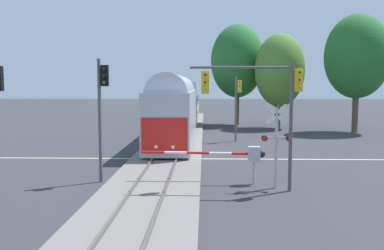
% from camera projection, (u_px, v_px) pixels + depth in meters
% --- Properties ---
extents(ground_plane, '(220.00, 220.00, 0.00)m').
position_uv_depth(ground_plane, '(167.00, 159.00, 27.39)').
color(ground_plane, '#333338').
extents(road_centre_stripe, '(44.00, 0.20, 0.01)m').
position_uv_depth(road_centre_stripe, '(167.00, 159.00, 27.39)').
color(road_centre_stripe, beige).
rests_on(road_centre_stripe, ground).
extents(railway_track, '(4.40, 80.00, 0.32)m').
position_uv_depth(railway_track, '(167.00, 157.00, 27.38)').
color(railway_track, slate).
rests_on(railway_track, ground).
extents(commuter_train, '(3.04, 39.35, 5.16)m').
position_uv_depth(commuter_train, '(181.00, 103.00, 43.53)').
color(commuter_train, '#B2B7C1').
rests_on(commuter_train, railway_track).
extents(crossing_gate_near, '(5.91, 0.40, 1.80)m').
position_uv_depth(crossing_gate_near, '(240.00, 155.00, 20.35)').
color(crossing_gate_near, '#B7B7BC').
rests_on(crossing_gate_near, ground).
extents(crossing_signal_mast, '(1.36, 0.44, 3.96)m').
position_uv_depth(crossing_signal_mast, '(277.00, 136.00, 19.39)').
color(crossing_signal_mast, '#B2B2B7').
rests_on(crossing_signal_mast, ground).
extents(traffic_signal_far_side, '(0.53, 0.38, 5.36)m').
position_uv_depth(traffic_signal_far_side, '(238.00, 98.00, 35.23)').
color(traffic_signal_far_side, '#4C4C51').
rests_on(traffic_signal_far_side, ground).
extents(traffic_signal_median, '(0.53, 0.38, 5.94)m').
position_uv_depth(traffic_signal_median, '(102.00, 100.00, 20.48)').
color(traffic_signal_median, '#4C4C51').
rests_on(traffic_signal_median, ground).
extents(traffic_signal_near_right, '(4.88, 0.38, 5.72)m').
position_uv_depth(traffic_signal_near_right, '(263.00, 94.00, 18.70)').
color(traffic_signal_near_right, '#4C4C51').
rests_on(traffic_signal_near_right, ground).
extents(elm_centre_background, '(6.11, 6.11, 11.55)m').
position_uv_depth(elm_centre_background, '(237.00, 61.00, 49.30)').
color(elm_centre_background, brown).
rests_on(elm_centre_background, ground).
extents(maple_right_background, '(6.22, 6.22, 11.52)m').
position_uv_depth(maple_right_background, '(357.00, 57.00, 41.63)').
color(maple_right_background, brown).
rests_on(maple_right_background, ground).
extents(oak_far_right, '(5.26, 5.26, 10.11)m').
position_uv_depth(oak_far_right, '(280.00, 70.00, 45.62)').
color(oak_far_right, brown).
rests_on(oak_far_right, ground).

